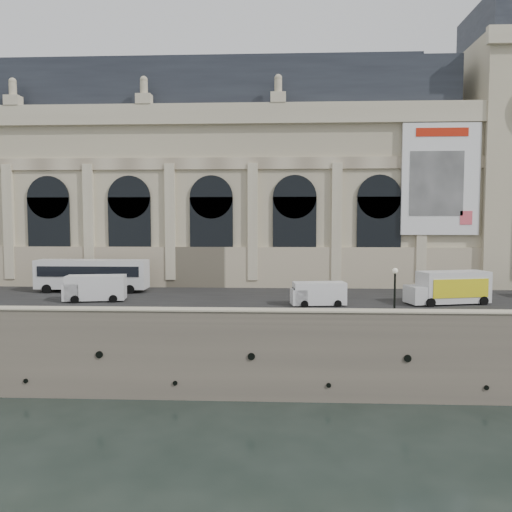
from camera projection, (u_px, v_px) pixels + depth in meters
The scene contains 11 objects.
ground at pixel (226, 401), 39.09m from camera, with size 260.00×260.00×0.00m, color black.
quay at pixel (251, 296), 73.76m from camera, with size 160.00×70.00×6.00m, color #796E5D.
street at pixel (240, 298), 52.62m from camera, with size 160.00×24.00×0.06m, color #2D2D2D.
parapet at pixel (226, 316), 39.23m from camera, with size 160.00×1.40×1.21m.
museum at pixel (206, 180), 68.74m from camera, with size 69.00×18.70×29.10m.
clock_pavilion at pixel (512, 148), 63.78m from camera, with size 13.00×14.72×36.70m.
bus_left at pixel (92, 274), 56.70m from camera, with size 12.63×2.95×3.72m.
van_b at pixel (92, 288), 50.17m from camera, with size 6.25×3.18×2.66m.
van_c at pixel (316, 294), 47.56m from camera, with size 5.35×2.63×2.29m.
box_truck at pixel (449, 288), 48.46m from camera, with size 8.38×4.37×3.23m.
lamp_right at pixel (395, 295), 39.80m from camera, with size 0.45×0.45×4.38m.
Camera 1 is at (4.06, -38.06, 14.08)m, focal length 35.00 mm.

